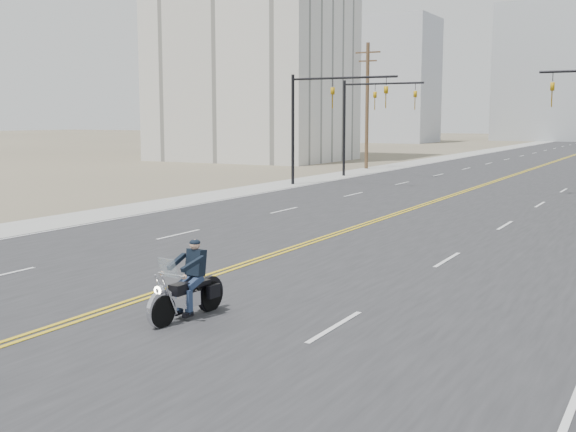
% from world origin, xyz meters
% --- Properties ---
extents(ground_plane, '(400.00, 400.00, 0.00)m').
position_xyz_m(ground_plane, '(0.00, 0.00, 0.00)').
color(ground_plane, '#776D56').
rests_on(ground_plane, ground).
extents(road, '(20.00, 200.00, 0.01)m').
position_xyz_m(road, '(0.00, 70.00, 0.01)').
color(road, '#303033').
rests_on(road, ground).
extents(sidewalk_left, '(3.00, 200.00, 0.01)m').
position_xyz_m(sidewalk_left, '(-11.50, 70.00, 0.01)').
color(sidewalk_left, '#A5A5A0').
rests_on(sidewalk_left, ground).
extents(traffic_mast_left, '(7.10, 0.26, 7.00)m').
position_xyz_m(traffic_mast_left, '(-8.98, 32.00, 4.94)').
color(traffic_mast_left, black).
rests_on(traffic_mast_left, ground).
extents(traffic_mast_far, '(6.10, 0.26, 7.00)m').
position_xyz_m(traffic_mast_far, '(-9.31, 40.00, 4.87)').
color(traffic_mast_far, black).
rests_on(traffic_mast_far, ground).
extents(utility_pole_left, '(2.20, 0.30, 10.50)m').
position_xyz_m(utility_pole_left, '(-12.50, 48.00, 5.48)').
color(utility_pole_left, brown).
rests_on(utility_pole_left, ground).
extents(apartment_block, '(18.00, 14.00, 30.00)m').
position_xyz_m(apartment_block, '(-28.00, 55.00, 15.00)').
color(apartment_block, silver).
rests_on(apartment_block, ground).
extents(haze_bldg_a, '(14.00, 12.00, 22.00)m').
position_xyz_m(haze_bldg_a, '(-35.00, 115.00, 11.00)').
color(haze_bldg_a, '#B7BCC6').
rests_on(haze_bldg_a, ground).
extents(haze_bldg_d, '(20.00, 15.00, 26.00)m').
position_xyz_m(haze_bldg_d, '(-12.00, 140.00, 13.00)').
color(haze_bldg_d, '#ADB2B7').
rests_on(haze_bldg_d, ground).
extents(haze_bldg_f, '(12.00, 12.00, 16.00)m').
position_xyz_m(haze_bldg_f, '(-50.00, 130.00, 8.00)').
color(haze_bldg_f, '#ADB2B7').
rests_on(haze_bldg_f, ground).
extents(motorcyclist, '(1.10, 2.22, 1.68)m').
position_xyz_m(motorcyclist, '(1.96, 3.10, 0.84)').
color(motorcyclist, black).
rests_on(motorcyclist, ground).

